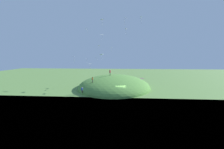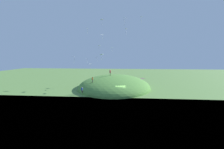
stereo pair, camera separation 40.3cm
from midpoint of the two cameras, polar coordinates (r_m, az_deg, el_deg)
ground_plane at (r=40.43m, az=3.39°, el=-7.40°), size 160.00×160.00×0.00m
grass_hill at (r=49.90m, az=1.07°, el=-4.65°), size 27.79×22.24×7.72m
dirt_path at (r=65.85m, az=9.61°, el=-1.92°), size 11.71×7.16×0.04m
person_near_shore at (r=48.46m, az=-0.43°, el=0.96°), size 0.53×0.53×1.83m
person_with_child at (r=41.10m, az=-10.51°, el=-5.28°), size 0.54×0.54×1.56m
person_on_hilltop at (r=42.92m, az=-6.83°, el=-1.59°), size 0.56×0.56×1.57m
kite_0 at (r=57.68m, az=-8.89°, el=15.99°), size 0.77×0.78×1.90m
kite_1 at (r=53.94m, az=10.82°, el=19.64°), size 0.74×0.91×2.21m
kite_2 at (r=53.26m, az=-4.36°, el=10.40°), size 1.24×0.94×1.26m
kite_3 at (r=46.90m, az=-7.61°, el=3.74°), size 1.31×1.13×1.96m
kite_4 at (r=57.43m, az=0.03°, el=9.68°), size 1.25×1.21×1.92m
kite_5 at (r=46.05m, az=-3.55°, el=7.18°), size 1.32×1.03×1.82m
kite_6 at (r=52.40m, az=-5.34°, el=6.12°), size 0.84×0.63×1.35m
kite_7 at (r=43.47m, az=-13.62°, el=6.09°), size 0.93×0.73×1.78m
kite_8 at (r=38.24m, az=5.08°, el=19.63°), size 0.99×0.92×1.86m
kite_9 at (r=57.65m, az=-3.41°, el=14.12°), size 0.99×1.29×1.87m
kite_10 at (r=42.40m, az=-8.81°, el=5.41°), size 0.76×0.58×1.70m
kite_11 at (r=41.84m, az=-3.35°, el=19.22°), size 1.10×1.11×1.54m
kite_12 at (r=44.27m, az=5.34°, el=15.97°), size 0.75×0.61×1.79m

